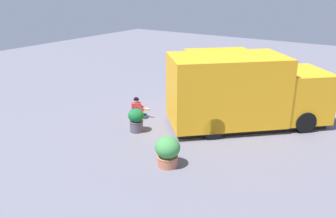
{
  "coord_description": "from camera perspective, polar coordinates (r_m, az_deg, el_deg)",
  "views": [
    {
      "loc": [
        5.49,
        -11.58,
        4.81
      ],
      "look_at": [
        -0.51,
        -2.65,
        0.86
      ],
      "focal_mm": 36.15,
      "sensor_mm": 36.0,
      "label": 1
    }
  ],
  "objects": [
    {
      "name": "ground_plane",
      "position": [
        13.69,
        7.97,
        -0.63
      ],
      "size": [
        40.0,
        40.0,
        0.0
      ],
      "primitive_type": "plane",
      "color": "slate"
    },
    {
      "name": "food_truck",
      "position": [
        12.28,
        12.69,
        2.66
      ],
      "size": [
        5.52,
        5.37,
        2.58
      ],
      "color": "#F9A81B",
      "rests_on": "ground_plane"
    },
    {
      "name": "person_customer",
      "position": [
        12.99,
        -5.15,
        -0.16
      ],
      "size": [
        0.8,
        0.68,
        0.84
      ],
      "color": "navy",
      "rests_on": "ground_plane"
    },
    {
      "name": "planter_flowering_near",
      "position": [
        9.5,
        -0.06,
        -7.09
      ],
      "size": [
        0.71,
        0.71,
        0.87
      ],
      "color": "#BA6B4B",
      "rests_on": "ground_plane"
    },
    {
      "name": "planter_flowering_far",
      "position": [
        11.74,
        -5.38,
        -1.75
      ],
      "size": [
        0.55,
        0.55,
        0.83
      ],
      "color": "#554E5D",
      "rests_on": "ground_plane"
    }
  ]
}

